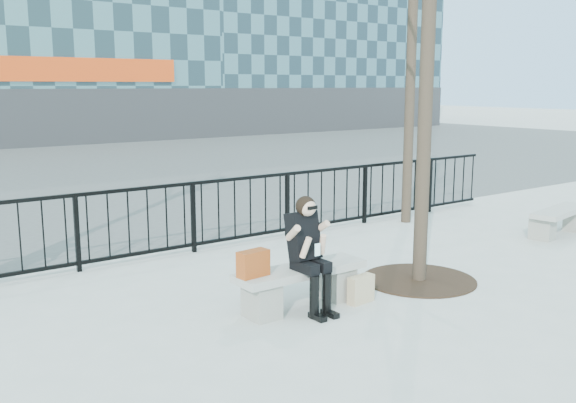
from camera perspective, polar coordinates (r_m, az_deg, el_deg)
ground at (r=7.60m, az=1.15°, el=-9.39°), size 120.00×120.00×0.00m
street_surface at (r=21.28m, az=-24.23°, el=2.51°), size 60.00×23.00×0.01m
railing at (r=9.91m, az=-9.43°, el=-1.51°), size 14.00×0.06×1.10m
tree_grate at (r=8.76m, az=11.55°, el=-6.83°), size 1.50×1.50×0.02m
bench_main at (r=7.50m, az=1.16°, el=-7.23°), size 1.65×0.46×0.49m
bench_second at (r=12.01m, az=23.03°, el=-1.44°), size 1.56×0.44×0.46m
seated_woman at (r=7.28m, az=1.94°, el=-4.76°), size 0.50×0.64×1.34m
handbag at (r=7.06m, az=-3.11°, el=-5.53°), size 0.37×0.20×0.29m
shopping_bag at (r=7.75m, az=6.50°, el=-7.76°), size 0.36×0.16×0.33m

